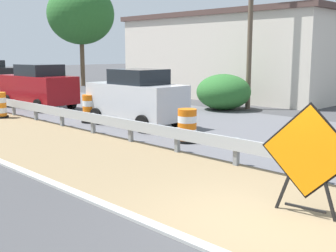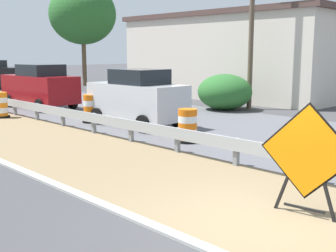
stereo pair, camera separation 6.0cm
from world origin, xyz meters
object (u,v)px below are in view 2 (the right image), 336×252
at_px(traffic_barrel_nearest, 188,127).
at_px(car_trailing_far_lane, 40,86).
at_px(warning_sign_diamond, 307,156).
at_px(traffic_barrel_close, 90,110).
at_px(traffic_barrel_mid, 1,106).
at_px(car_lead_near_lane, 137,98).
at_px(utility_pole_near, 252,9).

distance_m(traffic_barrel_nearest, car_trailing_far_lane, 10.93).
distance_m(warning_sign_diamond, traffic_barrel_nearest, 6.36).
distance_m(traffic_barrel_close, traffic_barrel_mid, 4.25).
relative_size(traffic_barrel_close, traffic_barrel_mid, 1.02).
bearing_deg(traffic_barrel_nearest, car_trailing_far_lane, 85.67).
height_order(car_lead_near_lane, car_trailing_far_lane, car_trailing_far_lane).
bearing_deg(warning_sign_diamond, traffic_barrel_nearest, -126.37).
height_order(traffic_barrel_nearest, utility_pole_near, utility_pole_near).
relative_size(traffic_barrel_nearest, car_lead_near_lane, 0.26).
bearing_deg(traffic_barrel_close, traffic_barrel_mid, 117.70).
height_order(warning_sign_diamond, utility_pole_near, utility_pole_near).
bearing_deg(traffic_barrel_close, utility_pole_near, -14.61).
xyz_separation_m(traffic_barrel_nearest, car_trailing_far_lane, (0.82, 10.88, 0.62)).
bearing_deg(traffic_barrel_mid, car_lead_near_lane, -63.18).
distance_m(traffic_barrel_mid, car_trailing_far_lane, 3.37).
relative_size(warning_sign_diamond, car_trailing_far_lane, 0.43).
distance_m(warning_sign_diamond, traffic_barrel_mid, 14.69).
distance_m(traffic_barrel_nearest, car_lead_near_lane, 3.61).
xyz_separation_m(car_lead_near_lane, utility_pole_near, (7.11, -0.20, 3.74)).
distance_m(car_lead_near_lane, utility_pole_near, 8.04).
relative_size(traffic_barrel_close, car_lead_near_lane, 0.27).
bearing_deg(car_trailing_far_lane, car_lead_near_lane, 178.28).
xyz_separation_m(traffic_barrel_close, utility_pole_near, (7.99, -2.08, 4.31)).
distance_m(car_lead_near_lane, car_trailing_far_lane, 7.44).
relative_size(warning_sign_diamond, traffic_barrel_nearest, 1.88).
xyz_separation_m(traffic_barrel_close, traffic_barrel_mid, (-1.98, 3.76, -0.01)).
height_order(traffic_barrel_nearest, traffic_barrel_mid, traffic_barrel_mid).
distance_m(traffic_barrel_close, car_lead_near_lane, 2.15).
relative_size(warning_sign_diamond, car_lead_near_lane, 0.49).
height_order(warning_sign_diamond, traffic_barrel_mid, warning_sign_diamond).
height_order(warning_sign_diamond, traffic_barrel_close, warning_sign_diamond).
xyz_separation_m(traffic_barrel_mid, car_trailing_far_lane, (2.79, 1.80, 0.60)).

